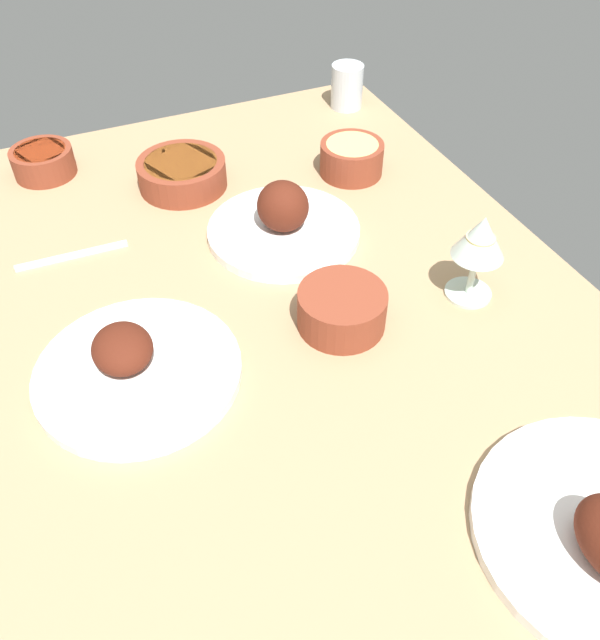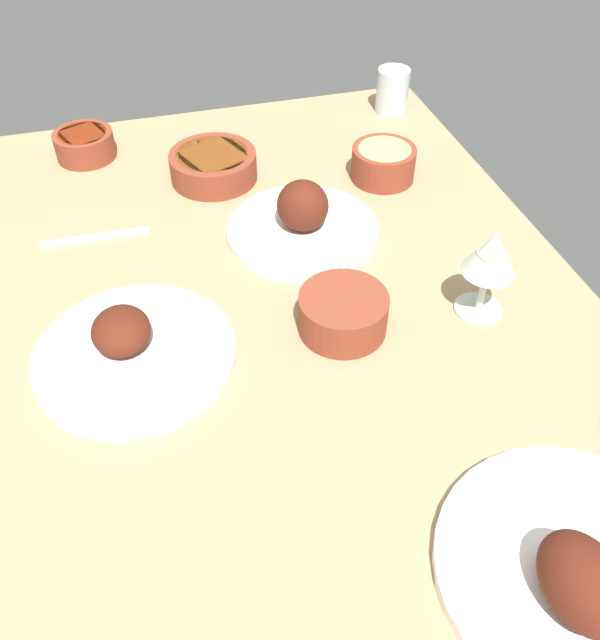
{
  "view_description": "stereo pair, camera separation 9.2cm",
  "coord_description": "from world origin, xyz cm",
  "px_view_note": "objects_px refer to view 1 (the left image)",
  "views": [
    {
      "loc": [
        60.48,
        -26.36,
        70.12
      ],
      "look_at": [
        0.0,
        0.0,
        6.0
      ],
      "focal_mm": 36.84,
      "sensor_mm": 36.0,
      "label": 1
    },
    {
      "loc": [
        63.55,
        -17.7,
        70.12
      ],
      "look_at": [
        0.0,
        0.0,
        6.0
      ],
      "focal_mm": 36.84,
      "sensor_mm": 36.0,
      "label": 2
    }
  ],
  "objects_px": {
    "bowl_cream": "(342,308)",
    "fork_loose": "(72,256)",
    "plate_near_viewer": "(283,222)",
    "water_tumbler": "(347,86)",
    "plate_center_main": "(135,367)",
    "wine_glass": "(480,241)",
    "bowl_pasta": "(352,157)",
    "bowl_soup": "(182,173)",
    "bowl_sauce": "(43,161)"
  },
  "relations": [
    {
      "from": "plate_near_viewer",
      "to": "bowl_cream",
      "type": "relative_size",
      "value": 2.0
    },
    {
      "from": "plate_near_viewer",
      "to": "water_tumbler",
      "type": "relative_size",
      "value": 2.79
    },
    {
      "from": "plate_near_viewer",
      "to": "bowl_cream",
      "type": "distance_m",
      "value": 0.23
    },
    {
      "from": "bowl_soup",
      "to": "plate_center_main",
      "type": "bearing_deg",
      "value": -24.18
    },
    {
      "from": "water_tumbler",
      "to": "fork_loose",
      "type": "distance_m",
      "value": 0.7
    },
    {
      "from": "bowl_pasta",
      "to": "water_tumbler",
      "type": "bearing_deg",
      "value": 155.44
    },
    {
      "from": "bowl_sauce",
      "to": "wine_glass",
      "type": "relative_size",
      "value": 0.8
    },
    {
      "from": "bowl_cream",
      "to": "water_tumbler",
      "type": "relative_size",
      "value": 1.39
    },
    {
      "from": "bowl_pasta",
      "to": "water_tumbler",
      "type": "height_order",
      "value": "water_tumbler"
    },
    {
      "from": "bowl_cream",
      "to": "fork_loose",
      "type": "height_order",
      "value": "bowl_cream"
    },
    {
      "from": "bowl_soup",
      "to": "bowl_sauce",
      "type": "xyz_separation_m",
      "value": [
        -0.14,
        -0.22,
        -0.0
      ]
    },
    {
      "from": "water_tumbler",
      "to": "plate_center_main",
      "type": "bearing_deg",
      "value": -45.93
    },
    {
      "from": "plate_near_viewer",
      "to": "wine_glass",
      "type": "relative_size",
      "value": 1.81
    },
    {
      "from": "bowl_pasta",
      "to": "water_tumbler",
      "type": "xyz_separation_m",
      "value": [
        -0.25,
        0.11,
        0.01
      ]
    },
    {
      "from": "bowl_soup",
      "to": "plate_near_viewer",
      "type": "bearing_deg",
      "value": 28.03
    },
    {
      "from": "plate_center_main",
      "to": "fork_loose",
      "type": "xyz_separation_m",
      "value": [
        -0.29,
        -0.04,
        -0.01
      ]
    },
    {
      "from": "bowl_pasta",
      "to": "bowl_sauce",
      "type": "distance_m",
      "value": 0.57
    },
    {
      "from": "bowl_pasta",
      "to": "fork_loose",
      "type": "height_order",
      "value": "bowl_pasta"
    },
    {
      "from": "bowl_cream",
      "to": "fork_loose",
      "type": "relative_size",
      "value": 0.71
    },
    {
      "from": "wine_glass",
      "to": "plate_center_main",
      "type": "bearing_deg",
      "value": -94.74
    },
    {
      "from": "bowl_sauce",
      "to": "water_tumbler",
      "type": "xyz_separation_m",
      "value": [
        -0.02,
        0.64,
        0.02
      ]
    },
    {
      "from": "bowl_cream",
      "to": "bowl_sauce",
      "type": "distance_m",
      "value": 0.67
    },
    {
      "from": "bowl_cream",
      "to": "fork_loose",
      "type": "bearing_deg",
      "value": -133.23
    },
    {
      "from": "plate_near_viewer",
      "to": "bowl_pasta",
      "type": "bearing_deg",
      "value": 123.88
    },
    {
      "from": "plate_center_main",
      "to": "plate_near_viewer",
      "type": "bearing_deg",
      "value": 124.84
    },
    {
      "from": "bowl_pasta",
      "to": "bowl_soup",
      "type": "bearing_deg",
      "value": -105.27
    },
    {
      "from": "plate_near_viewer",
      "to": "bowl_sauce",
      "type": "distance_m",
      "value": 0.49
    },
    {
      "from": "plate_near_viewer",
      "to": "bowl_pasta",
      "type": "relative_size",
      "value": 2.16
    },
    {
      "from": "bowl_pasta",
      "to": "bowl_cream",
      "type": "distance_m",
      "value": 0.41
    },
    {
      "from": "wine_glass",
      "to": "fork_loose",
      "type": "xyz_separation_m",
      "value": [
        -0.33,
        -0.53,
        -0.1
      ]
    },
    {
      "from": "plate_center_main",
      "to": "water_tumbler",
      "type": "xyz_separation_m",
      "value": [
        -0.58,
        0.6,
        0.03
      ]
    },
    {
      "from": "bowl_soup",
      "to": "water_tumbler",
      "type": "height_order",
      "value": "water_tumbler"
    },
    {
      "from": "plate_near_viewer",
      "to": "fork_loose",
      "type": "relative_size",
      "value": 1.43
    },
    {
      "from": "bowl_cream",
      "to": "bowl_pasta",
      "type": "bearing_deg",
      "value": 151.32
    },
    {
      "from": "plate_center_main",
      "to": "bowl_cream",
      "type": "xyz_separation_m",
      "value": [
        0.02,
        0.29,
        0.02
      ]
    },
    {
      "from": "plate_near_viewer",
      "to": "bowl_pasta",
      "type": "xyz_separation_m",
      "value": [
        -0.13,
        0.19,
        0.01
      ]
    },
    {
      "from": "bowl_cream",
      "to": "bowl_sauce",
      "type": "bearing_deg",
      "value": -150.54
    },
    {
      "from": "bowl_pasta",
      "to": "bowl_sauce",
      "type": "bearing_deg",
      "value": -113.23
    },
    {
      "from": "wine_glass",
      "to": "fork_loose",
      "type": "height_order",
      "value": "wine_glass"
    },
    {
      "from": "plate_center_main",
      "to": "wine_glass",
      "type": "xyz_separation_m",
      "value": [
        0.04,
        0.5,
        0.08
      ]
    },
    {
      "from": "plate_center_main",
      "to": "bowl_pasta",
      "type": "distance_m",
      "value": 0.59
    },
    {
      "from": "bowl_sauce",
      "to": "bowl_soup",
      "type": "bearing_deg",
      "value": 57.45
    },
    {
      "from": "plate_center_main",
      "to": "bowl_pasta",
      "type": "height_order",
      "value": "plate_center_main"
    },
    {
      "from": "wine_glass",
      "to": "water_tumbler",
      "type": "distance_m",
      "value": 0.63
    },
    {
      "from": "fork_loose",
      "to": "bowl_sauce",
      "type": "bearing_deg",
      "value": 91.68
    },
    {
      "from": "plate_near_viewer",
      "to": "fork_loose",
      "type": "height_order",
      "value": "plate_near_viewer"
    },
    {
      "from": "plate_near_viewer",
      "to": "bowl_cream",
      "type": "xyz_separation_m",
      "value": [
        0.23,
        -0.01,
        0.01
      ]
    },
    {
      "from": "bowl_cream",
      "to": "water_tumbler",
      "type": "distance_m",
      "value": 0.68
    },
    {
      "from": "plate_near_viewer",
      "to": "bowl_cream",
      "type": "height_order",
      "value": "plate_near_viewer"
    },
    {
      "from": "wine_glass",
      "to": "fork_loose",
      "type": "distance_m",
      "value": 0.63
    }
  ]
}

